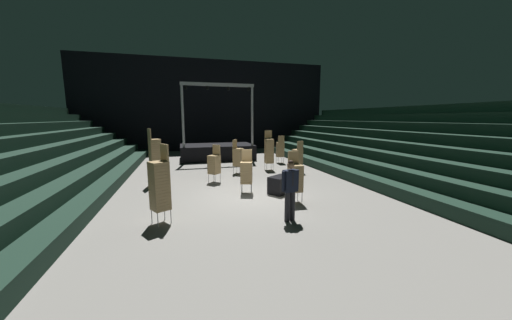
% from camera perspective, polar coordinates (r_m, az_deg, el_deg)
% --- Properties ---
extents(ground_plane, '(22.00, 30.00, 0.10)m').
position_cam_1_polar(ground_plane, '(10.21, -1.49, -7.89)').
color(ground_plane, slate).
extents(arena_end_wall, '(22.00, 0.30, 8.00)m').
position_cam_1_polar(arena_end_wall, '(24.61, -10.25, 11.44)').
color(arena_end_wall, black).
rests_on(arena_end_wall, ground_plane).
extents(bleacher_bank_left, '(6.00, 24.00, 3.60)m').
position_cam_1_polar(bleacher_bank_left, '(11.95, -43.60, 1.14)').
color(bleacher_bank_left, black).
rests_on(bleacher_bank_left, ground_plane).
extents(bleacher_bank_right, '(6.00, 24.00, 3.60)m').
position_cam_1_polar(bleacher_bank_right, '(14.78, 29.10, 3.55)').
color(bleacher_bank_right, black).
rests_on(bleacher_bank_right, ground_plane).
extents(stage_riser, '(5.05, 3.05, 5.13)m').
position_cam_1_polar(stage_riser, '(19.16, -8.37, 2.02)').
color(stage_riser, black).
rests_on(stage_riser, ground_plane).
extents(man_with_tie, '(0.57, 0.31, 1.77)m').
position_cam_1_polar(man_with_tie, '(7.56, 7.39, -5.75)').
color(man_with_tie, black).
rests_on(man_with_tie, ground_plane).
extents(chair_stack_front_left, '(0.62, 0.62, 1.79)m').
position_cam_1_polar(chair_stack_front_left, '(14.03, -3.90, 0.74)').
color(chair_stack_front_left, '#B2B5BA').
rests_on(chair_stack_front_left, ground_plane).
extents(chair_stack_front_right, '(0.45, 0.45, 2.22)m').
position_cam_1_polar(chair_stack_front_right, '(14.89, 2.82, 2.05)').
color(chair_stack_front_right, '#B2B5BA').
rests_on(chair_stack_front_right, ground_plane).
extents(chair_stack_mid_left, '(0.46, 0.46, 1.79)m').
position_cam_1_polar(chair_stack_mid_left, '(9.26, 8.41, -3.68)').
color(chair_stack_mid_left, '#B2B5BA').
rests_on(chair_stack_mid_left, ground_plane).
extents(chair_stack_mid_right, '(0.60, 0.60, 2.22)m').
position_cam_1_polar(chair_stack_mid_right, '(7.77, -20.00, -5.03)').
color(chair_stack_mid_right, '#B2B5BA').
rests_on(chair_stack_mid_right, ground_plane).
extents(chair_stack_mid_centre, '(0.57, 0.57, 2.48)m').
position_cam_1_polar(chair_stack_mid_centre, '(12.40, -20.85, 0.63)').
color(chair_stack_mid_centre, '#B2B5BA').
rests_on(chair_stack_mid_centre, ground_plane).
extents(chair_stack_rear_left, '(0.56, 0.56, 1.71)m').
position_cam_1_polar(chair_stack_rear_left, '(14.45, 8.90, 0.73)').
color(chair_stack_rear_left, '#B2B5BA').
rests_on(chair_stack_rear_left, ground_plane).
extents(chair_stack_rear_right, '(0.45, 0.45, 1.79)m').
position_cam_1_polar(chair_stack_rear_right, '(17.33, 5.22, 2.32)').
color(chair_stack_rear_right, '#B2B5BA').
rests_on(chair_stack_rear_right, ground_plane).
extents(chair_stack_rear_centre, '(0.56, 0.56, 1.71)m').
position_cam_1_polar(chair_stack_rear_centre, '(10.32, -2.07, -2.51)').
color(chair_stack_rear_centre, '#B2B5BA').
rests_on(chair_stack_rear_centre, ground_plane).
extents(chair_stack_aisle_left, '(0.62, 0.62, 1.71)m').
position_cam_1_polar(chair_stack_aisle_left, '(12.21, -8.97, -0.80)').
color(chair_stack_aisle_left, '#B2B5BA').
rests_on(chair_stack_aisle_left, ground_plane).
extents(equipment_road_case, '(1.08, 1.00, 0.67)m').
position_cam_1_polar(equipment_road_case, '(10.48, 5.20, -5.31)').
color(equipment_road_case, black).
rests_on(equipment_road_case, ground_plane).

